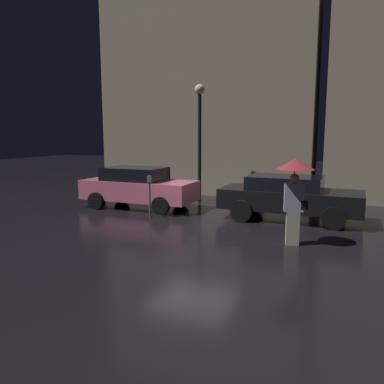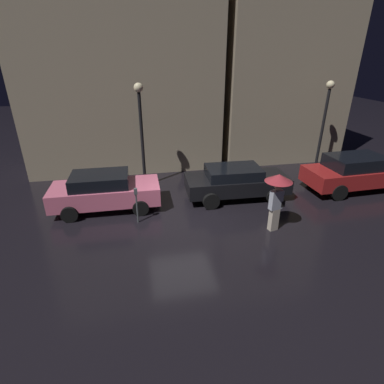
# 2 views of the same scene
# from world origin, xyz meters

# --- Properties ---
(ground_plane) EXTENTS (60.00, 60.00, 0.00)m
(ground_plane) POSITION_xyz_m (0.00, 0.00, 0.00)
(ground_plane) COLOR black
(building_facade_left) EXTENTS (9.56, 3.00, 9.81)m
(building_facade_left) POSITION_xyz_m (-1.80, 6.50, 4.91)
(building_facade_left) COLOR gray
(building_facade_left) RESTS_ON ground
(building_facade_right) EXTENTS (6.62, 3.00, 10.14)m
(building_facade_right) POSITION_xyz_m (6.72, 6.50, 5.07)
(building_facade_right) COLOR gray
(building_facade_right) RESTS_ON ground
(parked_car_pink) EXTENTS (4.14, 1.87, 1.47)m
(parked_car_pink) POSITION_xyz_m (-2.75, 1.54, 0.76)
(parked_car_pink) COLOR #DB6684
(parked_car_pink) RESTS_ON ground
(parked_car_black) EXTENTS (4.31, 1.91, 1.36)m
(parked_car_black) POSITION_xyz_m (2.58, 1.53, 0.73)
(parked_car_black) COLOR black
(parked_car_black) RESTS_ON ground
(parked_car_red) EXTENTS (4.69, 2.01, 1.57)m
(parked_car_red) POSITION_xyz_m (8.12, 1.32, 0.83)
(parked_car_red) COLOR maroon
(parked_car_red) RESTS_ON ground
(pedestrian_with_umbrella) EXTENTS (0.91, 0.91, 2.07)m
(pedestrian_with_umbrella) POSITION_xyz_m (3.04, -1.22, 1.54)
(pedestrian_with_umbrella) COLOR beige
(pedestrian_with_umbrella) RESTS_ON ground
(parking_meter) EXTENTS (0.12, 0.10, 1.35)m
(parking_meter) POSITION_xyz_m (-1.56, 0.18, 0.83)
(parking_meter) COLOR #4C5154
(parking_meter) RESTS_ON ground
(street_lamp_near) EXTENTS (0.39, 0.39, 4.54)m
(street_lamp_near) POSITION_xyz_m (-1.13, 3.54, 3.02)
(street_lamp_near) COLOR black
(street_lamp_near) RESTS_ON ground
(street_lamp_far) EXTENTS (0.38, 0.38, 4.45)m
(street_lamp_far) POSITION_xyz_m (7.85, 3.95, 2.93)
(street_lamp_far) COLOR black
(street_lamp_far) RESTS_ON ground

